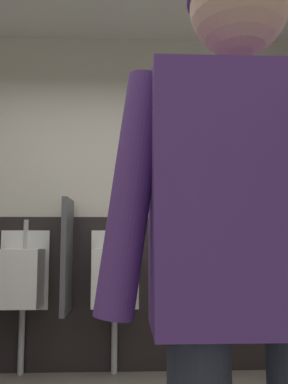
{
  "coord_description": "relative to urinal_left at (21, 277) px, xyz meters",
  "views": [
    {
      "loc": [
        0.15,
        -1.71,
        1.07
      ],
      "look_at": [
        0.21,
        -0.19,
        1.25
      ],
      "focal_mm": 38.23,
      "sensor_mm": 36.0,
      "label": 1
    }
  ],
  "objects": [
    {
      "name": "wainscot_band_back",
      "position": [
        0.71,
        0.14,
        -0.14
      ],
      "size": [
        3.42,
        0.03,
        1.26
      ],
      "primitive_type": "cube",
      "color": "black",
      "rests_on": "ground_plane"
    },
    {
      "name": "urinal_right",
      "position": [
        1.5,
        0.0,
        0.0
      ],
      "size": [
        0.4,
        0.34,
        1.24
      ],
      "color": "white",
      "rests_on": "ground_plane"
    },
    {
      "name": "person",
      "position": [
        1.12,
        -2.45,
        0.27
      ],
      "size": [
        0.64,
        0.6,
        1.75
      ],
      "color": "#2D3342",
      "rests_on": "ground_plane"
    },
    {
      "name": "privacy_divider_panel",
      "position": [
        0.37,
        -0.07,
        0.17
      ],
      "size": [
        0.04,
        0.4,
        0.9
      ],
      "primitive_type": "cube",
      "color": "#4C4C51"
    },
    {
      "name": "wall_back",
      "position": [
        0.71,
        0.22,
        0.66
      ],
      "size": [
        4.02,
        0.12,
        2.88
      ],
      "primitive_type": "cube",
      "color": "beige",
      "rests_on": "ground_plane"
    },
    {
      "name": "soap_dispenser",
      "position": [
        1.66,
        0.12,
        0.67
      ],
      "size": [
        0.1,
        0.07,
        0.18
      ],
      "primitive_type": "cube",
      "color": "silver"
    },
    {
      "name": "urinal_middle",
      "position": [
        0.75,
        0.0,
        0.0
      ],
      "size": [
        0.4,
        0.34,
        1.24
      ],
      "color": "white",
      "rests_on": "ground_plane"
    },
    {
      "name": "urinal_left",
      "position": [
        0.0,
        0.0,
        0.0
      ],
      "size": [
        0.4,
        0.34,
        1.24
      ],
      "color": "white",
      "rests_on": "ground_plane"
    }
  ]
}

